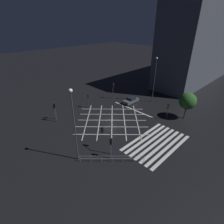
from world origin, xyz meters
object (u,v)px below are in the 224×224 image
waiting_car (131,100)px  street_tree_near (188,101)px  street_lamp_west (73,115)px  traffic_light_median_north (89,98)px  traffic_light_sw_cross (106,135)px  traffic_light_nw_main (55,108)px  street_lamp_east (155,75)px  traffic_light_se_main (168,108)px  traffic_light_nw_cross (54,109)px  traffic_light_ne_cross (113,88)px  traffic_light_sw_main (111,144)px

waiting_car → street_tree_near: bearing=99.0°
street_lamp_west → traffic_light_median_north: bearing=46.9°
traffic_light_sw_cross → traffic_light_median_north: size_ratio=1.21×
traffic_light_nw_main → traffic_light_median_north: traffic_light_nw_main is taller
street_lamp_east → traffic_light_se_main: bearing=-126.9°
traffic_light_sw_cross → street_tree_near: street_tree_near is taller
traffic_light_se_main → traffic_light_sw_cross: bearing=-5.6°
street_tree_near → street_lamp_west: bearing=166.9°
traffic_light_nw_cross → waiting_car: (16.38, -5.15, -1.73)m
street_lamp_west → traffic_light_nw_main: bearing=74.9°
traffic_light_se_main → street_lamp_west: street_lamp_west is taller
traffic_light_se_main → traffic_light_sw_cross: size_ratio=0.85×
traffic_light_se_main → street_lamp_west: bearing=-8.6°
waiting_car → traffic_light_sw_cross: bearing=28.3°
traffic_light_sw_cross → traffic_light_median_north: 15.01m
traffic_light_ne_cross → street_tree_near: 17.16m
traffic_light_sw_main → traffic_light_se_main: bearing=0.7°
street_tree_near → traffic_light_sw_main: bearing=173.6°
traffic_light_se_main → street_lamp_east: size_ratio=0.32×
traffic_light_sw_cross → traffic_light_ne_cross: 19.70m
traffic_light_sw_main → traffic_light_sw_cross: (0.55, 1.61, 0.43)m
traffic_light_sw_cross → street_lamp_east: size_ratio=0.38×
traffic_light_ne_cross → street_tree_near: street_tree_near is taller
traffic_light_se_main → traffic_light_nw_cross: 21.46m
traffic_light_median_north → waiting_car: (8.59, -4.74, -1.68)m
traffic_light_median_north → traffic_light_ne_cross: 7.50m
traffic_light_nw_main → traffic_light_nw_cross: size_ratio=1.21×
traffic_light_median_north → waiting_car: size_ratio=0.80×
waiting_car → traffic_light_se_main: bearing=83.8°
traffic_light_ne_cross → street_lamp_west: bearing=-57.4°
traffic_light_se_main → waiting_car: 10.11m
traffic_light_se_main → waiting_car: size_ratio=0.82×
traffic_light_se_main → street_tree_near: size_ratio=0.63×
traffic_light_sw_cross → street_tree_near: (17.62, -3.64, 0.85)m
traffic_light_nw_main → street_lamp_west: 12.43m
traffic_light_sw_main → street_lamp_east: 21.74m
traffic_light_nw_main → street_lamp_east: bearing=-19.9°
traffic_light_ne_cross → waiting_car: traffic_light_ne_cross is taller
traffic_light_se_main → street_lamp_east: (5.03, 6.69, 4.20)m
traffic_light_sw_cross → traffic_light_nw_cross: traffic_light_sw_cross is taller
traffic_light_nw_main → traffic_light_nw_cross: (0.24, 0.92, -0.50)m
street_lamp_west → street_tree_near: (21.58, -5.00, -3.29)m
traffic_light_ne_cross → street_lamp_west: 22.43m
traffic_light_sw_main → traffic_light_nw_cross: bearing=90.5°
traffic_light_median_north → street_lamp_west: (-11.07, -11.84, 4.67)m
traffic_light_sw_main → traffic_light_nw_main: bearing=91.4°
street_lamp_west → waiting_car: size_ratio=2.55×
traffic_light_ne_cross → waiting_car: bearing=13.0°
traffic_light_nw_cross → street_tree_near: bearing=46.7°
traffic_light_se_main → street_tree_near: 3.95m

